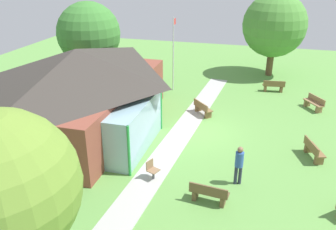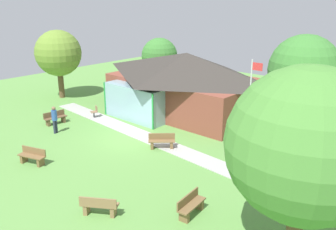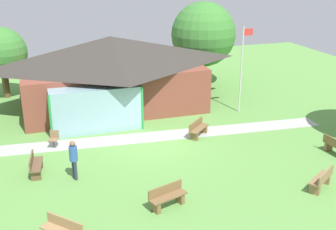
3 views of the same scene
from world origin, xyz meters
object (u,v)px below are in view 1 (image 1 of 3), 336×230
bench_rear_near_path (203,109)px  pavilion (81,88)px  tree_behind_pavilion_right (89,34)px  bench_front_center (313,150)px  tree_far_east (274,25)px  flagpole (173,51)px  visitor_strolling_lawn (239,163)px  tree_west_hedge (0,189)px  patio_chair_west (152,170)px  bench_mid_left (209,194)px  bench_front_right (314,103)px  bench_lawn_far_right (274,86)px

bench_rear_near_path → pavilion: bearing=-103.6°
pavilion → tree_behind_pavilion_right: (7.36, 3.21, 1.37)m
bench_front_center → tree_far_east: tree_far_east is taller
flagpole → visitor_strolling_lawn: (-10.44, -5.50, -1.83)m
bench_rear_near_path → tree_west_hedge: 14.30m
patio_chair_west → tree_behind_pavilion_right: bearing=-120.8°
flagpole → bench_mid_left: 13.05m
tree_far_east → tree_behind_pavilion_right: size_ratio=1.08×
bench_rear_near_path → tree_west_hedge: size_ratio=0.25×
flagpole → bench_front_right: size_ratio=3.43×
bench_front_center → tree_west_hedge: bearing=-57.6°
tree_far_east → visitor_strolling_lawn: bearing=176.1°
tree_west_hedge → tree_behind_pavilion_right: tree_behind_pavilion_right is taller
pavilion → patio_chair_west: (-3.88, -5.21, -1.86)m
visitor_strolling_lawn → tree_far_east: (15.97, -1.10, 2.95)m
bench_mid_left → patio_chair_west: patio_chair_west is taller
flagpole → visitor_strolling_lawn: flagpole is taller
tree_far_east → tree_west_hedge: bearing=165.0°
bench_rear_near_path → visitor_strolling_lawn: 7.16m
bench_lawn_far_right → visitor_strolling_lawn: bearing=-103.6°
tree_behind_pavilion_right → tree_west_hedge: bearing=-158.8°
bench_front_center → bench_rear_near_path: (3.58, 5.91, 0.00)m
patio_chair_west → tree_far_east: tree_far_east is taller
flagpole → patio_chair_west: 11.48m
bench_lawn_far_right → visitor_strolling_lawn: 12.06m
bench_front_right → bench_lawn_far_right: 3.59m
pavilion → visitor_strolling_lawn: size_ratio=6.66×
tree_west_hedge → tree_far_east: tree_far_east is taller
pavilion → tree_behind_pavilion_right: bearing=23.5°
bench_mid_left → tree_behind_pavilion_right: bearing=138.2°
tree_behind_pavilion_right → bench_front_right: bearing=-94.8°
bench_mid_left → flagpole: bearing=116.9°
bench_mid_left → tree_west_hedge: (-5.54, 4.11, 3.33)m
tree_west_hedge → bench_lawn_far_right: bearing=-18.9°
flagpole → visitor_strolling_lawn: bearing=-152.2°
bench_lawn_far_right → tree_far_east: size_ratio=0.24×
bench_front_center → visitor_strolling_lawn: 4.47m
bench_mid_left → visitor_strolling_lawn: size_ratio=0.88×
bench_front_right → tree_far_east: bearing=-10.2°
tree_far_east → flagpole: bearing=130.0°
pavilion → flagpole: 7.89m
bench_front_right → tree_far_east: size_ratio=0.23×
flagpole → bench_front_right: 9.76m
tree_far_east → bench_mid_left: bearing=173.3°
bench_rear_near_path → visitor_strolling_lawn: (-6.61, -2.68, 0.62)m
bench_lawn_far_right → tree_west_hedge: (-19.05, 6.52, 3.33)m
bench_lawn_far_right → tree_far_east: tree_far_east is taller
patio_chair_west → bench_lawn_far_right: bearing=-179.2°
bench_mid_left → tree_west_hedge: tree_west_hedge is taller
tree_west_hedge → tree_behind_pavilion_right: 19.01m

